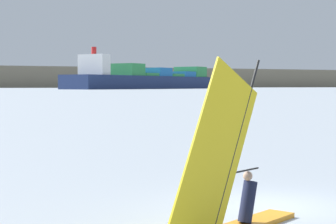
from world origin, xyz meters
TOP-DOWN VIEW (x-y plane):
  - ground_plane at (0.00, 0.00)m, footprint 4000.00×4000.00m
  - windsurfer at (-1.95, -2.44)m, footprint 3.89×2.97m
  - cargo_ship at (117.39, 524.27)m, footprint 178.13×168.38m
  - distant_headland at (398.51, 1040.83)m, footprint 1260.86×608.71m

SIDE VIEW (x-z plane):
  - ground_plane at x=0.00m, z-range 0.00..0.00m
  - windsurfer at x=-1.95m, z-range -1.02..3.15m
  - cargo_ship at x=117.39m, z-range -8.61..25.57m
  - distant_headland at x=398.51m, z-range 0.00..27.89m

